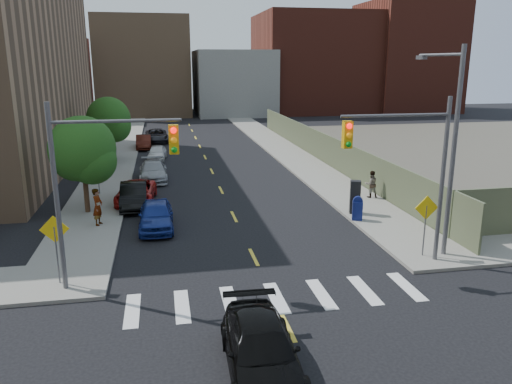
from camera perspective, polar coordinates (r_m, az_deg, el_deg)
name	(u,v)px	position (r m, az deg, el deg)	size (l,w,h in m)	color
ground	(305,361)	(15.15, 5.57, -18.71)	(160.00, 160.00, 0.00)	black
sidewalk_nw	(123,143)	(54.38, -14.95, 5.48)	(3.50, 73.00, 0.15)	gray
sidewalk_ne	(267,138)	(55.43, 1.31, 6.14)	(3.50, 73.00, 0.15)	gray
fence_north	(322,147)	(42.84, 7.54, 5.07)	(0.12, 44.00, 2.50)	#5B6345
gravel_lot	(499,151)	(53.36, 25.97, 4.28)	(36.00, 42.00, 0.06)	#595447
bg_bldg_west	(36,77)	(84.14, -23.84, 11.91)	(14.00, 18.00, 12.00)	#592319
bg_bldg_midwest	(144,67)	(84.13, -12.68, 13.80)	(14.00, 16.00, 15.00)	#8C6B4C
bg_bldg_center	(233,82)	(83.00, -2.69, 12.40)	(12.00, 16.00, 10.00)	gray
bg_bldg_east	(312,63)	(87.94, 6.45, 14.41)	(18.00, 18.00, 16.00)	#592319
bg_bldg_fareast	(406,57)	(92.09, 16.73, 14.53)	(14.00, 16.00, 18.00)	#592319
smokestack	(430,27)	(94.14, 19.23, 17.39)	(1.80, 1.80, 28.00)	#8C6B4C
signal_nw	(99,171)	(18.63, -17.53, 2.26)	(4.59, 0.30, 7.00)	#59595E
signal_ne	(410,160)	(20.88, 17.17, 3.57)	(4.59, 0.30, 7.00)	#59595E
streetlight_ne	(450,137)	(22.64, 21.24, 5.83)	(0.25, 3.70, 9.00)	#59595E
warn_sign_nw	(55,237)	(20.07, -21.98, -4.80)	(1.06, 0.06, 2.83)	#59595E
warn_sign_ne	(426,215)	(22.47, 18.85, -2.47)	(1.06, 0.06, 2.83)	#59595E
warn_sign_midwest	(97,165)	(32.97, -17.68, 2.94)	(1.06, 0.06, 2.83)	#59595E
tree_west_near	(83,153)	(28.88, -19.19, 4.23)	(3.66, 3.64, 5.52)	#332114
tree_west_far	(109,122)	(43.63, -16.48, 7.73)	(3.66, 3.64, 5.52)	#332114
parked_car_blue	(156,215)	(25.98, -11.36, -2.60)	(1.72, 4.27, 1.45)	navy
parked_car_black	(134,195)	(30.08, -13.80, -0.39)	(1.50, 4.31, 1.42)	black
parked_car_red	(136,193)	(30.94, -13.55, -0.07)	(2.17, 4.70, 1.31)	#A61310
parked_car_silver	(153,171)	(36.65, -11.69, 2.38)	(1.94, 4.77, 1.38)	#929599
parked_car_white	(157,153)	(44.30, -11.25, 4.43)	(1.50, 3.74, 1.27)	silver
parked_car_maroon	(144,142)	(50.33, -12.72, 5.59)	(1.41, 4.05, 1.33)	#42150D
parked_car_grey	(157,136)	(54.30, -11.25, 6.34)	(2.27, 4.92, 1.37)	black
black_sedan	(261,350)	(14.27, 0.58, -17.59)	(1.96, 4.83, 1.40)	black
mailbox	(357,208)	(26.97, 11.52, -1.85)	(0.63, 0.55, 1.29)	navy
payphone	(355,197)	(28.05, 11.25, -0.56)	(0.55, 0.45, 1.85)	black
pedestrian_west	(98,207)	(26.81, -17.64, -1.62)	(0.70, 0.46, 1.92)	gray
pedestrian_east	(371,184)	(31.59, 13.03, 0.89)	(0.81, 0.63, 1.67)	gray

